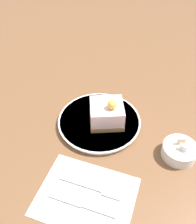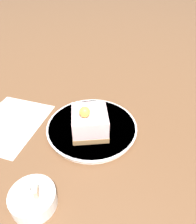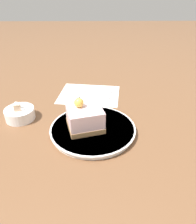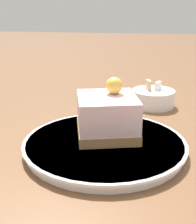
{
  "view_description": "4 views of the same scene",
  "coord_description": "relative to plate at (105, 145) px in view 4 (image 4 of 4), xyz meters",
  "views": [
    {
      "loc": [
        0.51,
        0.11,
        0.57
      ],
      "look_at": [
        -0.01,
        0.01,
        0.05
      ],
      "focal_mm": 40.0,
      "sensor_mm": 36.0,
      "label": 1
    },
    {
      "loc": [
        -0.1,
        0.46,
        0.43
      ],
      "look_at": [
        -0.03,
        0.01,
        0.07
      ],
      "focal_mm": 35.0,
      "sensor_mm": 36.0,
      "label": 2
    },
    {
      "loc": [
        -0.54,
        0.01,
        0.39
      ],
      "look_at": [
        0.0,
        -0.0,
        0.06
      ],
      "focal_mm": 35.0,
      "sensor_mm": 36.0,
      "label": 3
    },
    {
      "loc": [
        0.05,
        -0.43,
        0.22
      ],
      "look_at": [
        -0.02,
        0.02,
        0.06
      ],
      "focal_mm": 50.0,
      "sensor_mm": 36.0,
      "label": 4
    }
  ],
  "objects": [
    {
      "name": "ground_plane",
      "position": [
        0.01,
        -0.01,
        -0.01
      ],
      "size": [
        4.0,
        4.0,
        0.0
      ],
      "primitive_type": "plane",
      "color": "brown"
    },
    {
      "name": "plate",
      "position": [
        0.0,
        0.0,
        0.0
      ],
      "size": [
        0.25,
        0.25,
        0.02
      ],
      "color": "white",
      "rests_on": "ground_plane"
    },
    {
      "name": "cake_slice",
      "position": [
        0.0,
        0.02,
        0.04
      ],
      "size": [
        0.12,
        0.12,
        0.09
      ],
      "rotation": [
        0.0,
        0.0,
        0.26
      ],
      "color": "#9E7547",
      "rests_on": "plate"
    },
    {
      "name": "sugar_bowl",
      "position": [
        0.08,
        0.24,
        0.01
      ],
      "size": [
        0.09,
        0.09,
        0.06
      ],
      "color": "white",
      "rests_on": "ground_plane"
    }
  ]
}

